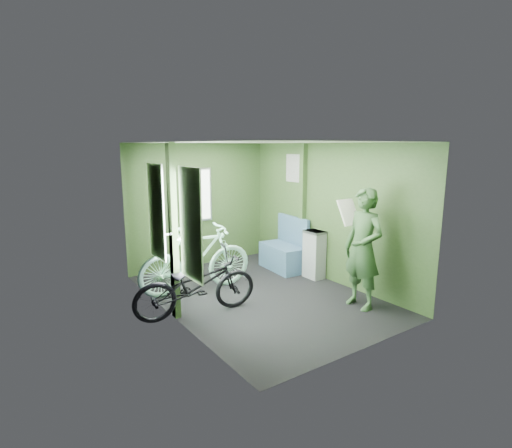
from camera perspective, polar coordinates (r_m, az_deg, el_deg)
The scene contains 6 objects.
room at distance 5.85m, azimuth 0.04°, elevation 3.09°, with size 4.00×4.02×2.31m.
bicycle_black at distance 5.58m, azimuth -8.35°, elevation -12.84°, with size 0.59×1.69×0.89m, color black.
bicycle_mint at distance 6.39m, azimuth -8.32°, elevation -9.64°, with size 0.51×1.82×1.09m, color #A2EACC.
passenger at distance 5.74m, azimuth 15.04°, elevation -3.41°, with size 0.41×0.72×1.70m.
waste_box at distance 6.96m, azimuth 8.31°, elevation -4.32°, with size 0.24×0.34×0.83m, color gray.
bench_seat at distance 7.41m, azimuth 4.08°, elevation -4.28°, with size 0.58×0.95×0.97m.
Camera 1 is at (-3.32, -4.74, 2.26)m, focal length 28.00 mm.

